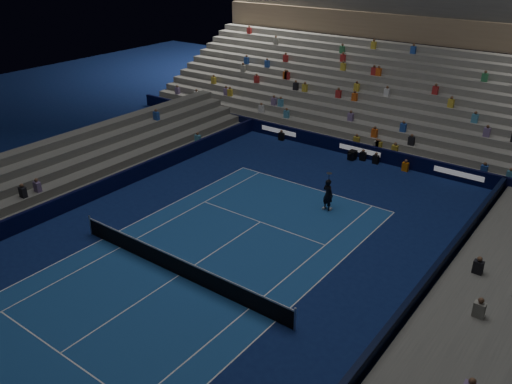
% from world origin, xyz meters
% --- Properties ---
extents(ground, '(90.00, 90.00, 0.00)m').
position_xyz_m(ground, '(0.00, 0.00, 0.00)').
color(ground, '#0D1B4F').
rests_on(ground, ground).
extents(court_surface, '(10.97, 23.77, 0.01)m').
position_xyz_m(court_surface, '(0.00, 0.00, 0.01)').
color(court_surface, navy).
rests_on(court_surface, ground).
extents(sponsor_barrier_far, '(44.00, 0.25, 1.00)m').
position_xyz_m(sponsor_barrier_far, '(0.00, 18.50, 0.50)').
color(sponsor_barrier_far, black).
rests_on(sponsor_barrier_far, ground).
extents(sponsor_barrier_east, '(0.25, 37.00, 1.00)m').
position_xyz_m(sponsor_barrier_east, '(9.70, 0.00, 0.50)').
color(sponsor_barrier_east, black).
rests_on(sponsor_barrier_east, ground).
extents(sponsor_barrier_west, '(0.25, 37.00, 1.00)m').
position_xyz_m(sponsor_barrier_west, '(-9.70, 0.00, 0.50)').
color(sponsor_barrier_west, black).
rests_on(sponsor_barrier_west, ground).
extents(grandstand_main, '(44.00, 15.20, 11.20)m').
position_xyz_m(grandstand_main, '(0.00, 27.90, 3.38)').
color(grandstand_main, slate).
rests_on(grandstand_main, ground).
extents(grandstand_west, '(5.00, 37.00, 2.50)m').
position_xyz_m(grandstand_west, '(-13.17, 0.00, 0.92)').
color(grandstand_west, '#5F605B').
rests_on(grandstand_west, ground).
extents(tennis_net, '(12.90, 0.10, 1.10)m').
position_xyz_m(tennis_net, '(0.00, 0.00, 0.50)').
color(tennis_net, '#B2B2B7').
rests_on(tennis_net, ground).
extents(tennis_player, '(0.79, 0.61, 1.91)m').
position_xyz_m(tennis_player, '(2.20, 9.92, 0.95)').
color(tennis_player, black).
rests_on(tennis_player, ground).
extents(broadcast_camera, '(0.50, 0.95, 0.65)m').
position_xyz_m(broadcast_camera, '(-0.23, 17.71, 0.33)').
color(broadcast_camera, black).
rests_on(broadcast_camera, ground).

